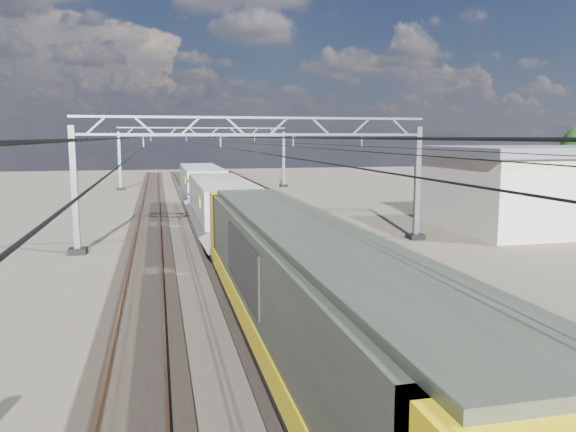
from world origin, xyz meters
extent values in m
plane|color=black|center=(0.00, 0.00, 0.00)|extent=(160.00, 160.00, 0.00)
cube|color=black|center=(-6.00, 0.00, 0.06)|extent=(2.60, 140.00, 0.12)
cube|color=brown|center=(-6.72, 0.00, 0.22)|extent=(0.08, 140.00, 0.16)
cube|color=brown|center=(-5.28, 0.00, 0.22)|extent=(0.08, 140.00, 0.16)
cube|color=black|center=(-2.00, 0.00, 0.06)|extent=(2.60, 140.00, 0.12)
cube|color=brown|center=(-2.72, 0.00, 0.22)|extent=(0.08, 140.00, 0.16)
cube|color=brown|center=(-1.28, 0.00, 0.22)|extent=(0.08, 140.00, 0.16)
cube|color=black|center=(2.00, 0.00, 0.06)|extent=(2.60, 140.00, 0.12)
cube|color=brown|center=(1.28, 0.00, 0.22)|extent=(0.08, 140.00, 0.16)
cube|color=brown|center=(2.72, 0.00, 0.22)|extent=(0.08, 140.00, 0.16)
cube|color=black|center=(6.00, 0.00, 0.06)|extent=(2.60, 140.00, 0.12)
cube|color=brown|center=(5.28, 0.00, 0.22)|extent=(0.08, 140.00, 0.16)
cube|color=brown|center=(6.72, 0.00, 0.22)|extent=(0.08, 140.00, 0.16)
cube|color=gray|center=(-9.50, 4.00, 3.30)|extent=(0.30, 0.30, 6.60)
cube|color=gray|center=(9.50, 4.00, 3.30)|extent=(0.30, 0.30, 6.60)
cube|color=black|center=(-9.50, 4.00, 0.15)|extent=(0.90, 0.90, 0.30)
cube|color=black|center=(9.50, 4.00, 0.15)|extent=(0.90, 0.90, 0.30)
cube|color=gray|center=(0.00, 4.00, 7.05)|extent=(19.30, 0.18, 0.12)
cube|color=gray|center=(0.00, 4.00, 6.15)|extent=(19.30, 0.18, 0.12)
cube|color=gray|center=(-8.31, 4.00, 6.60)|extent=(1.03, 0.10, 0.94)
cube|color=gray|center=(-5.94, 4.00, 6.60)|extent=(1.03, 0.10, 0.94)
cube|color=gray|center=(-3.56, 4.00, 6.60)|extent=(1.03, 0.10, 0.94)
cube|color=gray|center=(-1.19, 4.00, 6.60)|extent=(1.03, 0.10, 0.94)
cube|color=gray|center=(1.19, 4.00, 6.60)|extent=(1.03, 0.10, 0.94)
cube|color=gray|center=(3.56, 4.00, 6.60)|extent=(1.03, 0.10, 0.94)
cube|color=gray|center=(5.94, 4.00, 6.60)|extent=(1.03, 0.10, 0.94)
cube|color=gray|center=(8.31, 4.00, 6.60)|extent=(1.03, 0.10, 0.94)
cube|color=gray|center=(-6.00, 4.00, 5.82)|extent=(0.06, 0.06, 0.65)
cube|color=gray|center=(-2.00, 4.00, 5.82)|extent=(0.06, 0.06, 0.65)
cube|color=gray|center=(2.00, 4.00, 5.82)|extent=(0.06, 0.06, 0.65)
cube|color=gray|center=(6.00, 4.00, 5.82)|extent=(0.06, 0.06, 0.65)
cube|color=gray|center=(-9.50, 40.00, 3.30)|extent=(0.30, 0.30, 6.60)
cube|color=gray|center=(9.50, 40.00, 3.30)|extent=(0.30, 0.30, 6.60)
cube|color=black|center=(-9.50, 40.00, 0.15)|extent=(0.90, 0.90, 0.30)
cube|color=black|center=(9.50, 40.00, 0.15)|extent=(0.90, 0.90, 0.30)
cube|color=gray|center=(0.00, 40.00, 7.05)|extent=(19.30, 0.18, 0.12)
cube|color=gray|center=(0.00, 40.00, 6.15)|extent=(19.30, 0.18, 0.12)
cube|color=gray|center=(-8.31, 40.00, 6.60)|extent=(1.03, 0.10, 0.94)
cube|color=gray|center=(-5.94, 40.00, 6.60)|extent=(1.03, 0.10, 0.94)
cube|color=gray|center=(-3.56, 40.00, 6.60)|extent=(1.03, 0.10, 0.94)
cube|color=gray|center=(-1.19, 40.00, 6.60)|extent=(1.03, 0.10, 0.94)
cube|color=gray|center=(1.19, 40.00, 6.60)|extent=(1.03, 0.10, 0.94)
cube|color=gray|center=(3.56, 40.00, 6.60)|extent=(1.03, 0.10, 0.94)
cube|color=gray|center=(5.94, 40.00, 6.60)|extent=(1.03, 0.10, 0.94)
cube|color=gray|center=(8.31, 40.00, 6.60)|extent=(1.03, 0.10, 0.94)
cube|color=gray|center=(-6.00, 40.00, 5.82)|extent=(0.06, 0.06, 0.65)
cube|color=gray|center=(-2.00, 40.00, 5.82)|extent=(0.06, 0.06, 0.65)
cube|color=gray|center=(2.00, 40.00, 5.82)|extent=(0.06, 0.06, 0.65)
cube|color=gray|center=(6.00, 40.00, 5.82)|extent=(0.06, 0.06, 0.65)
cylinder|color=black|center=(-6.00, 8.00, 5.50)|extent=(0.03, 140.00, 0.03)
cylinder|color=black|center=(-6.00, 8.00, 6.00)|extent=(0.03, 140.00, 0.03)
cylinder|color=black|center=(-2.00, 8.00, 5.50)|extent=(0.03, 140.00, 0.03)
cylinder|color=black|center=(-2.00, 8.00, 6.00)|extent=(0.03, 140.00, 0.03)
cylinder|color=black|center=(2.00, 8.00, 5.50)|extent=(0.03, 140.00, 0.03)
cylinder|color=black|center=(2.00, 8.00, 6.00)|extent=(0.03, 140.00, 0.03)
cylinder|color=black|center=(6.00, 8.00, 5.50)|extent=(0.03, 140.00, 0.03)
cylinder|color=black|center=(6.00, 8.00, 6.00)|extent=(0.03, 140.00, 0.03)
cube|color=black|center=(-2.00, -7.21, 0.75)|extent=(2.20, 3.60, 0.60)
cube|color=black|center=(-2.00, -13.71, 1.13)|extent=(2.65, 20.00, 0.25)
cube|color=black|center=(-2.00, -13.71, 0.75)|extent=(2.20, 4.50, 0.75)
cube|color=#2A3028|center=(-2.00, -13.71, 2.55)|extent=(2.65, 17.00, 2.60)
cube|color=#DABA0B|center=(-3.34, -13.71, 1.55)|extent=(0.04, 17.00, 0.60)
cube|color=#DABA0B|center=(-0.66, -13.71, 1.55)|extent=(0.04, 17.00, 0.60)
cube|color=black|center=(-3.35, -12.71, 2.90)|extent=(0.05, 5.00, 1.40)
cube|color=black|center=(-0.65, -12.71, 2.90)|extent=(0.05, 5.00, 1.40)
cube|color=#2A3028|center=(-2.00, -13.71, 3.92)|extent=(2.25, 18.00, 0.15)
cube|color=#DABA0B|center=(-2.00, -4.61, 2.55)|extent=(2.65, 1.80, 2.60)
cube|color=#DABA0B|center=(-2.00, -3.66, 3.05)|extent=(2.60, 0.46, 1.52)
cube|color=black|center=(-2.55, -3.56, 3.15)|extent=(0.85, 0.08, 0.75)
cube|color=black|center=(-1.45, -3.56, 3.15)|extent=(0.85, 0.08, 0.75)
cylinder|color=black|center=(-2.85, -3.41, 1.15)|extent=(0.36, 0.50, 0.36)
cylinder|color=black|center=(-1.15, -3.41, 1.15)|extent=(0.36, 0.50, 0.36)
cylinder|color=white|center=(-2.60, -3.51, 1.75)|extent=(0.20, 0.08, 0.20)
cylinder|color=white|center=(-1.40, -3.51, 1.75)|extent=(0.20, 0.08, 0.20)
cube|color=black|center=(-2.00, -0.51, 0.72)|extent=(2.20, 2.60, 0.55)
cube|color=black|center=(-2.00, 8.49, 0.72)|extent=(2.20, 2.60, 0.55)
cube|color=black|center=(-2.00, 3.99, 1.08)|extent=(2.40, 13.00, 0.20)
cube|color=gray|center=(-2.00, 3.99, 2.80)|extent=(2.80, 12.00, 1.80)
cube|color=#494C50|center=(-2.95, 3.99, 1.55)|extent=(1.48, 12.00, 1.36)
cube|color=#494C50|center=(-1.05, 3.99, 1.55)|extent=(1.48, 12.00, 1.36)
cube|color=#DABA0B|center=(-3.42, 0.99, 2.90)|extent=(0.04, 1.20, 0.50)
cube|color=black|center=(-2.00, 13.69, 0.72)|extent=(2.20, 2.60, 0.55)
cube|color=black|center=(-2.00, 22.69, 0.72)|extent=(2.20, 2.60, 0.55)
cube|color=black|center=(-2.00, 18.19, 1.08)|extent=(2.40, 13.00, 0.20)
cube|color=gray|center=(-2.00, 18.19, 2.80)|extent=(2.80, 12.00, 1.80)
cube|color=#494C50|center=(-2.95, 18.19, 1.55)|extent=(1.48, 12.00, 1.36)
cube|color=#494C50|center=(-1.05, 18.19, 1.55)|extent=(1.48, 12.00, 1.36)
cube|color=#DABA0B|center=(-3.42, 15.19, 2.90)|extent=(0.04, 1.20, 0.50)
cube|color=beige|center=(22.00, 6.00, 2.40)|extent=(18.00, 10.00, 4.80)
camera|label=1|loc=(-5.31, -26.28, 6.03)|focal=35.00mm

